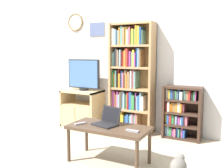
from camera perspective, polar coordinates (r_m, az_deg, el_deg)
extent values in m
plane|color=#BCAD93|center=(3.43, -8.50, -17.35)|extent=(18.00, 18.00, 0.00)
cube|color=silver|center=(4.77, 4.68, 5.68)|extent=(7.06, 0.06, 2.60)
torus|color=olive|center=(5.37, -7.98, 13.17)|extent=(0.35, 0.04, 0.35)
cylinder|color=white|center=(5.37, -7.98, 13.17)|extent=(0.29, 0.02, 0.29)
cube|color=silver|center=(5.09, -3.23, 11.82)|extent=(0.35, 0.01, 0.28)
cube|color=slate|center=(5.08, -3.26, 11.82)|extent=(0.32, 0.02, 0.25)
cube|color=tan|center=(5.26, -9.56, -4.77)|extent=(0.04, 0.49, 0.69)
cube|color=tan|center=(4.89, -3.10, -5.60)|extent=(0.04, 0.49, 0.69)
cube|color=tan|center=(5.01, -6.50, -1.54)|extent=(0.72, 0.49, 0.04)
cube|color=tan|center=(5.14, -6.40, -8.73)|extent=(0.72, 0.49, 0.04)
cube|color=tan|center=(5.05, -6.46, -4.42)|extent=(0.65, 0.46, 0.04)
cube|color=tan|center=(5.00, -9.51, -6.81)|extent=(0.31, 0.02, 0.38)
cube|color=tan|center=(4.81, -6.40, -7.29)|extent=(0.31, 0.02, 0.38)
cylinder|color=black|center=(4.98, -6.12, -1.13)|extent=(0.18, 0.18, 0.04)
cube|color=black|center=(4.95, -6.16, 2.21)|extent=(0.66, 0.05, 0.54)
cube|color=#4770A8|center=(4.93, -6.34, 2.18)|extent=(0.63, 0.01, 0.51)
cube|color=tan|center=(4.74, 0.21, 1.48)|extent=(0.04, 0.30, 1.90)
cube|color=tan|center=(4.45, 8.76, 1.03)|extent=(0.04, 0.30, 1.90)
cube|color=tan|center=(4.72, 5.04, 1.42)|extent=(0.78, 0.02, 1.90)
cube|color=tan|center=(4.77, 4.25, -9.97)|extent=(0.71, 0.27, 0.04)
cube|color=tan|center=(4.67, 4.29, -5.58)|extent=(0.71, 0.27, 0.04)
cube|color=tan|center=(4.61, 4.33, -1.05)|extent=(0.71, 0.27, 0.04)
cube|color=tan|center=(4.57, 4.37, 3.59)|extent=(0.71, 0.27, 0.04)
cube|color=tan|center=(4.56, 4.42, 8.28)|extent=(0.71, 0.27, 0.04)
cube|color=tan|center=(4.59, 4.46, 12.95)|extent=(0.71, 0.27, 0.04)
cube|color=gold|center=(4.88, 0.64, -7.65)|extent=(0.02, 0.20, 0.28)
cube|color=#93704C|center=(4.86, 0.90, -7.49)|extent=(0.03, 0.22, 0.31)
cube|color=orange|center=(4.85, 1.36, -7.80)|extent=(0.04, 0.20, 0.27)
cube|color=orange|center=(4.83, 1.73, -7.66)|extent=(0.02, 0.23, 0.30)
cube|color=#232328|center=(4.82, 2.07, -7.57)|extent=(0.03, 0.21, 0.32)
cube|color=gold|center=(4.81, 2.43, -7.69)|extent=(0.03, 0.19, 0.31)
cube|color=gold|center=(4.79, 2.79, -8.07)|extent=(0.04, 0.25, 0.26)
cube|color=#2856A8|center=(4.78, 3.34, -8.20)|extent=(0.04, 0.21, 0.24)
cube|color=#2856A8|center=(4.75, 3.82, -8.05)|extent=(0.04, 0.23, 0.28)
cube|color=#5B9389|center=(4.75, 4.21, -8.24)|extent=(0.02, 0.21, 0.25)
cube|color=#759EB7|center=(4.73, 4.53, -8.08)|extent=(0.04, 0.21, 0.29)
cube|color=#B75B70|center=(4.72, 4.88, -8.07)|extent=(0.02, 0.22, 0.30)
cube|color=#5B9389|center=(4.71, 5.28, -8.17)|extent=(0.03, 0.20, 0.28)
cube|color=#B75B70|center=(4.69, 5.62, -8.04)|extent=(0.02, 0.23, 0.32)
cube|color=#93704C|center=(4.68, 5.88, -8.20)|extent=(0.02, 0.23, 0.30)
cube|color=#9E4293|center=(4.79, 0.75, -3.16)|extent=(0.04, 0.21, 0.31)
cube|color=#B75B70|center=(4.78, 1.08, -3.36)|extent=(0.02, 0.21, 0.28)
cube|color=gold|center=(4.78, 1.37, -3.59)|extent=(0.02, 0.19, 0.24)
cube|color=#9E4293|center=(4.76, 1.68, -3.28)|extent=(0.04, 0.20, 0.30)
cube|color=#759EB7|center=(4.74, 2.03, -3.66)|extent=(0.03, 0.24, 0.25)
cube|color=#93704C|center=(4.72, 2.33, -3.37)|extent=(0.02, 0.23, 0.30)
cube|color=#759EB7|center=(4.72, 2.75, -3.35)|extent=(0.04, 0.19, 0.30)
cube|color=#759EB7|center=(4.70, 3.12, -3.57)|extent=(0.02, 0.22, 0.28)
cube|color=#388947|center=(4.69, 3.57, -3.70)|extent=(0.04, 0.19, 0.26)
cube|color=red|center=(4.66, 3.89, -3.53)|extent=(0.02, 0.24, 0.30)
cube|color=#9E4293|center=(4.66, 4.16, -3.49)|extent=(0.02, 0.21, 0.30)
cube|color=#2856A8|center=(4.64, 4.48, -3.48)|extent=(0.04, 0.23, 0.31)
cube|color=#388947|center=(4.63, 4.90, -3.80)|extent=(0.03, 0.24, 0.27)
cube|color=#388947|center=(4.62, 5.21, -3.93)|extent=(0.03, 0.24, 0.25)
cube|color=#9E4293|center=(4.62, 5.57, -3.64)|extent=(0.02, 0.21, 0.30)
cube|color=#759EB7|center=(4.61, 5.84, -4.02)|extent=(0.02, 0.21, 0.24)
cube|color=#2856A8|center=(4.60, 6.19, -3.93)|extent=(0.03, 0.21, 0.26)
cube|color=#759EB7|center=(4.58, 6.60, -3.64)|extent=(0.03, 0.22, 0.31)
cube|color=white|center=(4.57, 7.02, -4.09)|extent=(0.04, 0.22, 0.25)
cube|color=#388947|center=(4.74, 0.65, 1.27)|extent=(0.02, 0.22, 0.30)
cube|color=orange|center=(4.74, 0.97, 0.87)|extent=(0.02, 0.19, 0.24)
cube|color=#388947|center=(4.73, 1.21, 0.98)|extent=(0.02, 0.19, 0.26)
cube|color=#5B9389|center=(4.70, 1.37, 1.19)|extent=(0.02, 0.24, 0.30)
cube|color=#232328|center=(4.70, 1.66, 1.28)|extent=(0.02, 0.20, 0.31)
cube|color=red|center=(4.70, 1.87, 1.28)|extent=(0.02, 0.19, 0.31)
cube|color=orange|center=(4.68, 2.11, 0.85)|extent=(0.03, 0.22, 0.25)
cube|color=#2856A8|center=(4.67, 2.58, 1.11)|extent=(0.04, 0.19, 0.29)
cube|color=#B75B70|center=(4.65, 2.93, 0.89)|extent=(0.03, 0.24, 0.26)
cube|color=#93704C|center=(4.64, 3.38, 1.15)|extent=(0.04, 0.21, 0.31)
cube|color=orange|center=(4.62, 3.74, 0.73)|extent=(0.02, 0.23, 0.24)
cube|color=#93704C|center=(4.61, 4.07, 0.97)|extent=(0.03, 0.23, 0.29)
cube|color=white|center=(4.61, 4.43, 0.82)|extent=(0.02, 0.19, 0.26)
cube|color=white|center=(4.58, 4.67, 1.06)|extent=(0.02, 0.24, 0.31)
cube|color=#B75B70|center=(4.58, 5.07, 1.13)|extent=(0.03, 0.22, 0.32)
cube|color=#5B9389|center=(4.56, 5.45, 0.95)|extent=(0.03, 0.23, 0.29)
cube|color=#5B9389|center=(4.72, 0.76, 5.43)|extent=(0.04, 0.21, 0.25)
cube|color=#232328|center=(4.70, 1.17, 5.73)|extent=(0.03, 0.21, 0.30)
cube|color=#232328|center=(4.68, 1.47, 5.84)|extent=(0.03, 0.24, 0.31)
cube|color=#93704C|center=(4.67, 1.79, 5.66)|extent=(0.02, 0.24, 0.29)
cube|color=white|center=(4.66, 2.09, 5.50)|extent=(0.02, 0.20, 0.26)
cube|color=#759EB7|center=(4.65, 2.33, 5.68)|extent=(0.02, 0.24, 0.29)
cube|color=red|center=(4.64, 2.81, 5.48)|extent=(0.04, 0.19, 0.26)
cube|color=orange|center=(4.62, 3.28, 5.63)|extent=(0.04, 0.21, 0.29)
cube|color=red|center=(4.59, 3.72, 5.76)|extent=(0.04, 0.24, 0.31)
cube|color=#9E4293|center=(4.58, 4.27, 5.50)|extent=(0.04, 0.21, 0.27)
cube|color=#5B9389|center=(4.57, 4.76, 5.43)|extent=(0.03, 0.19, 0.26)
cube|color=gold|center=(4.55, 5.12, 5.59)|extent=(0.03, 0.23, 0.28)
cube|color=#9E4293|center=(4.54, 5.46, 5.31)|extent=(0.02, 0.24, 0.24)
cube|color=#2856A8|center=(4.53, 5.89, 5.79)|extent=(0.03, 0.21, 0.32)
cube|color=#759EB7|center=(4.51, 6.24, 5.76)|extent=(0.02, 0.23, 0.31)
cube|color=#93704C|center=(4.51, 6.55, 5.63)|extent=(0.02, 0.22, 0.30)
cube|color=white|center=(4.71, 0.73, 10.19)|extent=(0.04, 0.24, 0.28)
cube|color=#759EB7|center=(4.70, 1.20, 10.11)|extent=(0.04, 0.24, 0.27)
cube|color=#759EB7|center=(4.68, 1.77, 9.99)|extent=(0.04, 0.20, 0.25)
cube|color=orange|center=(4.66, 2.13, 10.28)|extent=(0.02, 0.23, 0.29)
cube|color=#5B9389|center=(4.65, 2.52, 10.42)|extent=(0.04, 0.21, 0.31)
cube|color=#93704C|center=(4.63, 3.03, 10.32)|extent=(0.04, 0.23, 0.29)
cube|color=gold|center=(4.62, 3.50, 10.37)|extent=(0.03, 0.20, 0.30)
cube|color=white|center=(4.60, 3.84, 10.06)|extent=(0.02, 0.22, 0.25)
cube|color=#B75B70|center=(4.59, 4.20, 10.38)|extent=(0.04, 0.22, 0.30)
cube|color=#388947|center=(4.58, 4.59, 9.98)|extent=(0.02, 0.19, 0.24)
cube|color=gold|center=(4.56, 4.93, 10.15)|extent=(0.04, 0.22, 0.26)
cube|color=#388947|center=(4.55, 5.36, 10.13)|extent=(0.02, 0.21, 0.26)
cube|color=orange|center=(4.54, 5.71, 10.52)|extent=(0.03, 0.24, 0.32)
cube|color=gold|center=(4.53, 6.14, 10.48)|extent=(0.04, 0.23, 0.31)
cube|color=#2856A8|center=(4.52, 6.55, 10.35)|extent=(0.03, 0.22, 0.29)
cube|color=#5B9389|center=(4.51, 6.90, 10.01)|extent=(0.02, 0.19, 0.24)
cube|color=#3D281E|center=(4.48, 11.50, -5.78)|extent=(0.04, 0.28, 0.86)
cube|color=#3D281E|center=(4.36, 18.73, -6.36)|extent=(0.04, 0.28, 0.86)
cube|color=#3D281E|center=(4.54, 15.43, -5.73)|extent=(0.60, 0.02, 0.86)
cube|color=#3D281E|center=(4.52, 14.89, -11.16)|extent=(0.53, 0.25, 0.04)
cube|color=#3D281E|center=(4.46, 14.98, -8.65)|extent=(0.53, 0.25, 0.04)
cube|color=#3D281E|center=(4.41, 15.06, -6.08)|extent=(0.53, 0.25, 0.04)
cube|color=#3D281E|center=(4.37, 15.15, -3.45)|extent=(0.53, 0.25, 0.04)
cube|color=#3D281E|center=(4.34, 15.24, -0.79)|extent=(0.53, 0.25, 0.04)
cube|color=#759EB7|center=(4.56, 11.93, -9.70)|extent=(0.03, 0.18, 0.15)
cube|color=#759EB7|center=(4.55, 12.31, -9.66)|extent=(0.03, 0.19, 0.16)
cube|color=#388947|center=(4.55, 12.80, -9.84)|extent=(0.04, 0.19, 0.14)
cube|color=#9E4293|center=(4.54, 13.33, -9.96)|extent=(0.04, 0.18, 0.13)
cube|color=#B75B70|center=(4.52, 13.76, -10.01)|extent=(0.03, 0.22, 0.13)
cube|color=#2856A8|center=(4.52, 14.23, -9.86)|extent=(0.03, 0.18, 0.16)
cube|color=#5B9389|center=(4.51, 14.56, -10.05)|extent=(0.02, 0.23, 0.14)
cube|color=#388947|center=(4.51, 14.86, -10.07)|extent=(0.02, 0.19, 0.13)
cube|color=#9E4293|center=(4.50, 15.20, -9.97)|extent=(0.03, 0.20, 0.16)
cube|color=#2856A8|center=(4.49, 15.60, -10.16)|extent=(0.03, 0.21, 0.13)
cube|color=gold|center=(4.51, 12.01, -7.11)|extent=(0.03, 0.18, 0.16)
cube|color=#2856A8|center=(4.49, 12.39, -7.23)|extent=(0.03, 0.23, 0.15)
cube|color=red|center=(4.49, 12.81, -7.27)|extent=(0.03, 0.21, 0.15)
cube|color=#388947|center=(4.48, 13.31, -7.32)|extent=(0.04, 0.19, 0.15)
cube|color=#B75B70|center=(4.48, 13.77, -7.47)|extent=(0.02, 0.18, 0.13)
cube|color=#759EB7|center=(4.46, 14.05, -7.41)|extent=(0.02, 0.21, 0.15)
cube|color=#9E4293|center=(4.46, 14.51, -7.52)|extent=(0.04, 0.19, 0.13)
cube|color=white|center=(4.46, 14.92, -7.61)|extent=(0.02, 0.18, 0.12)
cube|color=#2856A8|center=(4.44, 15.25, -7.57)|extent=(0.03, 0.22, 0.14)
cube|color=#232328|center=(4.43, 15.61, -7.47)|extent=(0.02, 0.22, 0.16)
cube|color=#B75B70|center=(4.43, 16.02, -7.51)|extent=(0.04, 0.21, 0.16)
cube|color=red|center=(4.46, 12.08, -4.68)|extent=(0.03, 0.19, 0.14)
cube|color=white|center=(4.44, 12.50, -4.62)|extent=(0.03, 0.22, 0.16)
cube|color=orange|center=(4.44, 12.87, -4.85)|extent=(0.02, 0.21, 0.13)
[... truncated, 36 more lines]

